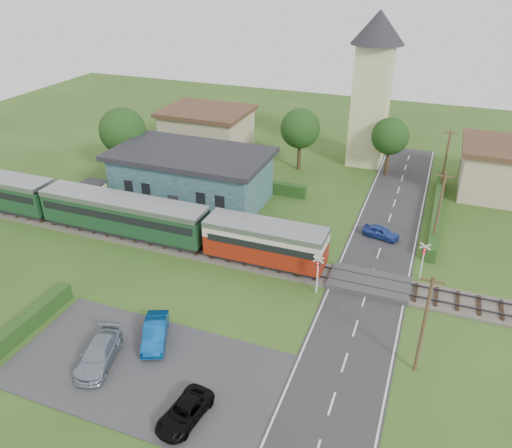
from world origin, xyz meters
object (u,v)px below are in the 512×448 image
(house_west, at_px, (207,130))
(station_building, at_px, (192,176))
(church_tower, at_px, (373,79))
(car_park_silver, at_px, (99,354))
(pedestrian_far, at_px, (114,204))
(house_east, at_px, (502,169))
(crossing_signal_far, at_px, (423,256))
(pedestrian_near, at_px, (232,227))
(crossing_signal_near, at_px, (318,269))
(car_park_dark, at_px, (184,412))
(train, at_px, (94,208))
(car_park_blue, at_px, (155,332))
(equipment_hut, at_px, (93,195))
(car_on_road, at_px, (381,232))

(house_west, bearing_deg, station_building, -70.35)
(church_tower, xyz_separation_m, house_west, (-20.00, -3.00, -7.43))
(car_park_silver, height_order, pedestrian_far, pedestrian_far)
(house_east, relative_size, crossing_signal_far, 2.69)
(pedestrian_near, bearing_deg, house_east, -161.53)
(church_tower, bearing_deg, crossing_signal_near, -87.18)
(station_building, relative_size, house_east, 1.82)
(house_west, distance_m, pedestrian_near, 23.81)
(car_park_dark, bearing_deg, church_tower, 94.11)
(crossing_signal_near, relative_size, pedestrian_far, 1.91)
(station_building, bearing_deg, train, -121.09)
(house_east, bearing_deg, train, -148.16)
(car_park_dark, distance_m, pedestrian_far, 26.51)
(station_building, xyz_separation_m, car_park_blue, (7.79, -20.49, -1.93))
(house_west, relative_size, pedestrian_near, 5.70)
(equipment_hut, bearing_deg, pedestrian_far, -5.89)
(pedestrian_near, bearing_deg, station_building, -63.25)
(equipment_hut, height_order, car_park_blue, equipment_hut)
(car_on_road, height_order, pedestrian_far, pedestrian_far)
(car_on_road, bearing_deg, car_park_dark, 176.94)
(house_west, distance_m, house_east, 35.01)
(car_park_silver, bearing_deg, crossing_signal_far, 28.50)
(station_building, relative_size, pedestrian_far, 9.32)
(pedestrian_far, bearing_deg, car_park_silver, -159.48)
(train, xyz_separation_m, church_tower, (20.42, 26.00, 8.05))
(pedestrian_far, bearing_deg, car_park_dark, -148.65)
(car_park_dark, bearing_deg, crossing_signal_near, 82.33)
(church_tower, relative_size, house_west, 1.63)
(pedestrian_near, bearing_deg, car_park_blue, 70.25)
(station_building, xyz_separation_m, train, (-5.42, -8.99, -0.52))
(house_west, relative_size, crossing_signal_far, 3.30)
(house_east, relative_size, car_park_silver, 1.88)
(crossing_signal_far, relative_size, car_park_silver, 0.70)
(house_east, distance_m, pedestrian_far, 40.23)
(train, distance_m, car_on_road, 26.36)
(train, height_order, crossing_signal_far, train)
(car_on_road, bearing_deg, pedestrian_near, 125.73)
(house_west, relative_size, crossing_signal_near, 3.30)
(train, height_order, car_on_road, train)
(house_east, bearing_deg, equipment_hut, -153.68)
(car_park_silver, bearing_deg, train, 112.42)
(car_park_silver, bearing_deg, church_tower, 62.24)
(equipment_hut, height_order, crossing_signal_far, crossing_signal_far)
(pedestrian_far, bearing_deg, crossing_signal_far, -102.56)
(car_park_blue, relative_size, car_park_dark, 1.07)
(house_east, xyz_separation_m, car_park_silver, (-24.48, -36.52, -2.04))
(crossing_signal_near, bearing_deg, house_east, 60.87)
(equipment_hut, bearing_deg, crossing_signal_near, -12.94)
(house_east, relative_size, car_on_road, 2.67)
(church_tower, height_order, pedestrian_far, church_tower)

